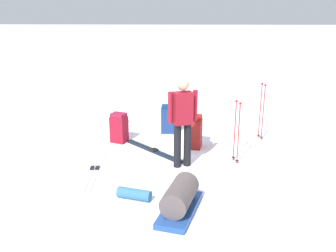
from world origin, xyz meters
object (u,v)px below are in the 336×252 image
Objects in this scene: backpack_large_dark at (169,119)px; thermos_bottle at (125,119)px; gear_sled at (180,199)px; ski_pair_far at (154,151)px; sleeping_mat_rolled at (134,194)px; ski_poles_planted_far at (237,129)px; backpack_small_spare at (119,128)px; skier_standing at (183,118)px; backpack_bright at (196,132)px; ski_pair_near at (95,169)px; ski_poles_planted_near at (262,108)px.

backpack_large_dark is 2.62× the size of thermos_bottle.
gear_sled is (3.64, 0.23, -0.11)m from backpack_large_dark.
ski_pair_far is 1.99× the size of backpack_large_dark.
ski_poles_planted_far is at bearing 129.95° from sleeping_mat_rolled.
ski_poles_planted_far is at bearing 66.18° from backpack_small_spare.
skier_standing is 2.39× the size of backpack_bright.
sleeping_mat_rolled is at bearing 9.22° from thermos_bottle.
ski_poles_planted_far is 2.46m from sleeping_mat_rolled.
ski_pair_far is (-0.93, 1.06, 0.00)m from ski_pair_near.
thermos_bottle is at bearing -156.07° from ski_pair_far.
thermos_bottle is (-4.33, -1.37, -0.09)m from gear_sled.
skier_standing reaches higher than backpack_bright.
ski_pair_far is (-0.73, -0.58, -0.94)m from skier_standing.
backpack_small_spare is 2.68m from sleeping_mat_rolled.
ski_poles_planted_far reaches higher than backpack_bright.
skier_standing is 1.18m from backpack_bright.
ski_pair_far is at bearing -74.57° from backpack_bright.
backpack_bright is 1.29× the size of sleeping_mat_rolled.
ski_pair_near is 3.45× the size of sleeping_mat_rolled.
ski_pair_far is 1.02m from backpack_small_spare.
ski_pair_far is at bearing -13.66° from backpack_large_dark.
ski_poles_planted_near reaches higher than thermos_bottle.
thermos_bottle is (-2.63, -1.43, -0.82)m from skier_standing.
backpack_bright reaches higher than sleeping_mat_rolled.
ski_poles_planted_near is (-1.55, 1.80, -0.24)m from skier_standing.
backpack_large_dark reaches higher than ski_pair_near.
gear_sled is (1.70, -0.06, -0.73)m from skier_standing.
ski_poles_planted_near is at bearing 150.53° from ski_poles_planted_far.
backpack_small_spare is 3.22m from ski_poles_planted_near.
ski_pair_near is at bearing -63.02° from ski_poles_planted_near.
ski_pair_far is 2.62m from ski_poles_planted_near.
skier_standing is at bearing 8.58° from backpack_large_dark.
thermos_bottle is at bearing -151.50° from skier_standing.
backpack_bright is 1.71m from backpack_small_spare.
ski_poles_planted_near is 4.96× the size of thermos_bottle.
ski_poles_planted_far reaches higher than ski_pair_near.
backpack_bright is at bearing 154.66° from sleeping_mat_rolled.
ski_poles_planted_near is 2.34× the size of sleeping_mat_rolled.
sleeping_mat_rolled reaches higher than ski_pair_near.
backpack_small_spare is 2.68m from ski_poles_planted_far.
backpack_small_spare is at bearing 2.02° from thermos_bottle.
thermos_bottle is (-1.66, -1.72, -0.22)m from backpack_bright.
sleeping_mat_rolled is (-0.39, -0.72, -0.13)m from gear_sled.
skier_standing is 2.55× the size of backpack_small_spare.
sleeping_mat_rolled is at bearing -42.03° from ski_poles_planted_near.
ski_poles_planted_near reaches higher than backpack_bright.
ski_pair_near is 1.47× the size of ski_poles_planted_near.
backpack_small_spare is 0.54× the size of gear_sled.
backpack_bright is at bearing 105.43° from ski_pair_far.
ski_poles_planted_far is 4.74× the size of thermos_bottle.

